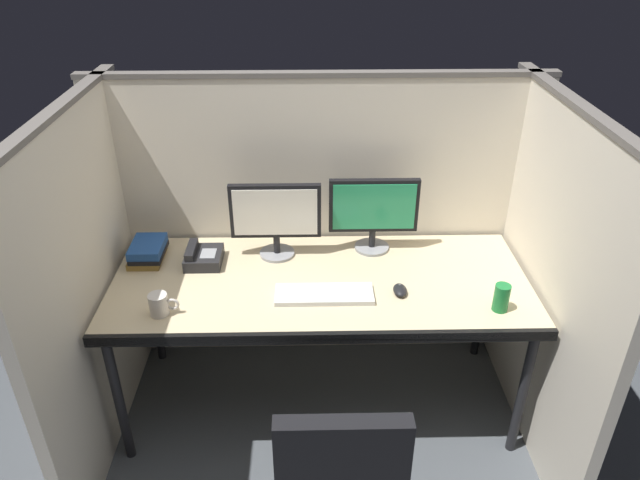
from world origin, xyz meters
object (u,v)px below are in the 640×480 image
object	(u,v)px
keyboard_main	(324,294)
computer_mouse	(400,290)
monitor_left	(276,216)
book_stack	(148,251)
coffee_mug	(159,304)
monitor_right	(374,210)
desk	(320,290)
soda_can	(501,298)
desk_phone	(203,257)

from	to	relation	value
keyboard_main	computer_mouse	xyz separation A→B (m)	(0.33, 0.02, 0.01)
monitor_left	keyboard_main	xyz separation A→B (m)	(0.22, -0.36, -0.20)
book_stack	keyboard_main	bearing A→B (deg)	-21.10
coffee_mug	book_stack	xyz separation A→B (m)	(-0.15, 0.43, -0.00)
book_stack	computer_mouse	bearing A→B (deg)	-14.69
monitor_left	monitor_right	xyz separation A→B (m)	(0.47, 0.05, 0.00)
monitor_left	computer_mouse	xyz separation A→B (m)	(0.56, -0.34, -0.20)
desk	monitor_right	distance (m)	0.47
keyboard_main	soda_can	bearing A→B (deg)	-8.59
computer_mouse	coffee_mug	world-z (taller)	coffee_mug
desk	soda_can	bearing A→B (deg)	-17.12
monitor_left	desk	bearing A→B (deg)	-48.96
desk	monitor_right	size ratio (longest dim) A/B	4.42
coffee_mug	desk	bearing A→B (deg)	18.90
desk	soda_can	world-z (taller)	soda_can
desk	keyboard_main	distance (m)	0.14
book_stack	desk_phone	world-z (taller)	book_stack
keyboard_main	desk	bearing A→B (deg)	96.82
monitor_right	book_stack	xyz separation A→B (m)	(-1.09, -0.08, -0.17)
monitor_right	computer_mouse	xyz separation A→B (m)	(0.09, -0.39, -0.20)
monitor_left	book_stack	bearing A→B (deg)	-176.84
computer_mouse	coffee_mug	xyz separation A→B (m)	(-1.02, -0.13, 0.03)
book_stack	desk_phone	bearing A→B (deg)	-7.27
monitor_left	coffee_mug	distance (m)	0.68
computer_mouse	soda_can	bearing A→B (deg)	-17.50
monitor_right	desk_phone	size ratio (longest dim) A/B	2.26
monitor_right	book_stack	world-z (taller)	monitor_right
coffee_mug	desk_phone	world-z (taller)	coffee_mug
desk	computer_mouse	size ratio (longest dim) A/B	19.79
soda_can	book_stack	bearing A→B (deg)	164.58
desk_phone	computer_mouse	bearing A→B (deg)	-16.80
soda_can	desk_phone	bearing A→B (deg)	162.99
desk_phone	keyboard_main	bearing A→B (deg)	-26.85
keyboard_main	soda_can	distance (m)	0.75
soda_can	desk_phone	size ratio (longest dim) A/B	0.64
monitor_left	desk_phone	world-z (taller)	monitor_left
desk_phone	monitor_right	bearing A→B (deg)	8.06
desk	computer_mouse	xyz separation A→B (m)	(0.35, -0.10, 0.07)
book_stack	desk_phone	size ratio (longest dim) A/B	1.13
desk_phone	book_stack	bearing A→B (deg)	172.73
book_stack	monitor_left	bearing A→B (deg)	3.16
coffee_mug	book_stack	bearing A→B (deg)	109.01
keyboard_main	coffee_mug	world-z (taller)	coffee_mug
desk	monitor_left	size ratio (longest dim) A/B	4.42
monitor_right	book_stack	bearing A→B (deg)	-175.68
monitor_left	coffee_mug	xyz separation A→B (m)	(-0.47, -0.47, -0.17)
monitor_right	coffee_mug	distance (m)	1.08
book_stack	desk	bearing A→B (deg)	-13.84
book_stack	desk_phone	distance (m)	0.27
desk	soda_can	size ratio (longest dim) A/B	15.57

